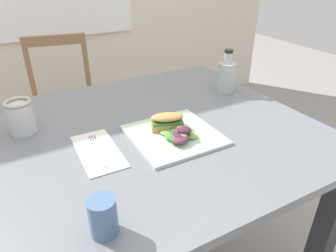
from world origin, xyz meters
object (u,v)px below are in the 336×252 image
at_px(fork_on_napkin, 97,147).
at_px(cup_extra_side, 103,217).
at_px(plate_lunch, 174,135).
at_px(sandwich_half_front, 167,121).
at_px(bottle_cold_brew, 226,78).
at_px(chair_wooden_far, 65,109).
at_px(mason_jar_iced_tea, 21,118).
at_px(dining_table, 137,159).

distance_m(fork_on_napkin, cup_extra_side, 0.35).
bearing_deg(plate_lunch, sandwich_half_front, 91.55).
bearing_deg(fork_on_napkin, bottle_cold_brew, 15.76).
relative_size(sandwich_half_front, cup_extra_side, 1.36).
bearing_deg(fork_on_napkin, cup_extra_side, -104.16).
height_order(chair_wooden_far, mason_jar_iced_tea, chair_wooden_far).
bearing_deg(plate_lunch, bottle_cold_brew, 30.15).
relative_size(plate_lunch, fork_on_napkin, 1.51).
bearing_deg(chair_wooden_far, mason_jar_iced_tea, -108.39).
height_order(dining_table, fork_on_napkin, fork_on_napkin).
bearing_deg(plate_lunch, mason_jar_iced_tea, 147.89).
xyz_separation_m(dining_table, bottle_cold_brew, (0.50, 0.14, 0.18)).
height_order(bottle_cold_brew, mason_jar_iced_tea, bottle_cold_brew).
distance_m(chair_wooden_far, sandwich_half_front, 1.07).
distance_m(plate_lunch, sandwich_half_front, 0.05).
relative_size(dining_table, cup_extra_side, 13.70).
height_order(chair_wooden_far, cup_extra_side, chair_wooden_far).
height_order(plate_lunch, bottle_cold_brew, bottle_cold_brew).
xyz_separation_m(dining_table, cup_extra_side, (-0.23, -0.37, 0.16)).
relative_size(chair_wooden_far, sandwich_half_front, 7.00).
distance_m(plate_lunch, mason_jar_iced_tea, 0.52).
bearing_deg(plate_lunch, cup_extra_side, -139.69).
distance_m(chair_wooden_far, mason_jar_iced_tea, 0.88).
xyz_separation_m(plate_lunch, fork_on_napkin, (-0.25, 0.05, 0.00)).
distance_m(plate_lunch, fork_on_napkin, 0.26).
bearing_deg(cup_extra_side, dining_table, 58.18).
relative_size(dining_table, chair_wooden_far, 1.44).
distance_m(fork_on_napkin, bottle_cold_brew, 0.68).
relative_size(chair_wooden_far, cup_extra_side, 9.53).
bearing_deg(sandwich_half_front, mason_jar_iced_tea, 152.07).
height_order(plate_lunch, mason_jar_iced_tea, mason_jar_iced_tea).
bearing_deg(dining_table, chair_wooden_far, 94.74).
relative_size(bottle_cold_brew, mason_jar_iced_tea, 1.62).
bearing_deg(bottle_cold_brew, plate_lunch, -149.85).
distance_m(plate_lunch, bottle_cold_brew, 0.47).
bearing_deg(plate_lunch, fork_on_napkin, 169.09).
distance_m(dining_table, chair_wooden_far, 0.97).
xyz_separation_m(dining_table, plate_lunch, (0.10, -0.09, 0.12)).
height_order(dining_table, mason_jar_iced_tea, mason_jar_iced_tea).
distance_m(dining_table, sandwich_half_front, 0.19).
relative_size(mason_jar_iced_tea, cup_extra_side, 1.29).
height_order(fork_on_napkin, cup_extra_side, cup_extra_side).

